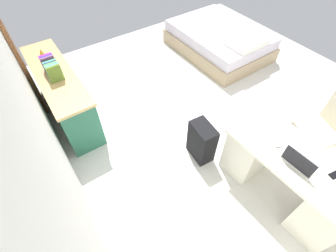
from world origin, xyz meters
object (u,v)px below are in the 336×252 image
Objects in this scene: laptop at (300,162)px; cell_phone_near_laptop at (336,175)px; credenza at (63,94)px; computer_mouse at (279,144)px; desk at (286,175)px; office_chair at (321,133)px; bed at (219,41)px; suitcase_black at (202,141)px; figurine_small at (42,52)px.

laptop reaches higher than cell_phone_near_laptop.
computer_mouse is at bearing -147.82° from credenza.
desk is 0.41m from laptop.
office_chair is 2.68m from bed.
bed is at bearing -12.89° from cell_phone_near_laptop.
suitcase_black is (-1.77, 1.93, 0.04)m from bed.
laptop is at bearing -154.52° from figurine_small.
suitcase_black is at bearing 23.88° from desk.
credenza is at bearing 29.18° from laptop.
cell_phone_near_laptop reaches higher than bed.
office_chair reaches higher than cell_phone_near_laptop.
computer_mouse reaches higher than bed.
credenza is 16.36× the size of figurine_small.
laptop is (-0.17, 0.90, 0.36)m from office_chair.
office_chair is at bearing -80.53° from desk.
computer_mouse is 0.91× the size of figurine_small.
cell_phone_near_laptop is (-3.04, -1.74, 0.34)m from credenza.
laptop is 2.34× the size of cell_phone_near_laptop.
office_chair is at bearing 165.24° from bed.
desk is at bearing 33.10° from cell_phone_near_laptop.
credenza is 2.14m from suitcase_black.
laptop is at bearing 150.19° from bed.
credenza is at bearing 41.39° from cell_phone_near_laptop.
cell_phone_near_laptop is 3.92m from figurine_small.
desk is at bearing -64.37° from laptop.
figurine_small is (0.48, 3.13, 0.60)m from bed.
figurine_small reaches higher than suitcase_black.
office_chair is at bearing -117.78° from suitcase_black.
credenza is 2.97m from computer_mouse.
desk is 0.49m from cell_phone_near_laptop.
suitcase_black is 1.16m from laptop.
suitcase_black is 5.64× the size of computer_mouse.
figurine_small is at bearing 26.80° from desk.
credenza is 3.52m from cell_phone_near_laptop.
office_chair reaches higher than figurine_small.
desk is at bearing 99.47° from office_chair.
cell_phone_near_laptop is at bearing -158.50° from desk.
cell_phone_near_laptop is (-1.27, -0.55, 0.45)m from suitcase_black.
computer_mouse reaches higher than desk.
credenza reaches higher than cell_phone_near_laptop.
office_chair is 0.89m from cell_phone_near_laptop.
laptop reaches higher than suitcase_black.
bed is 2.98m from computer_mouse.
desk is at bearing -149.33° from credenza.
figurine_small is (3.24, 1.54, 0.07)m from laptop.
figurine_small is (3.20, 1.62, 0.47)m from desk.
figurine_small is at bearing 0.18° from credenza.
bed is 17.38× the size of figurine_small.
office_chair is at bearing -79.10° from laptop.
office_chair is 8.55× the size of figurine_small.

